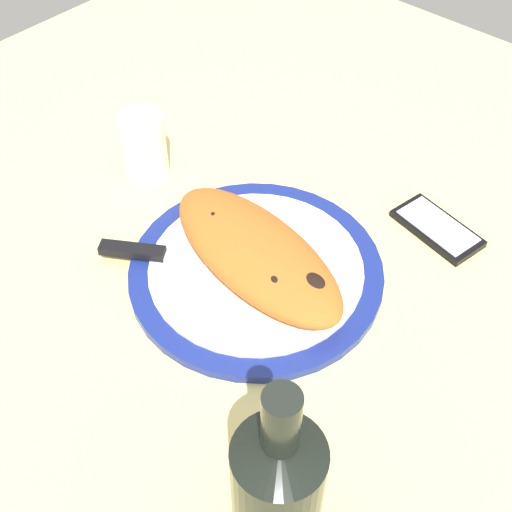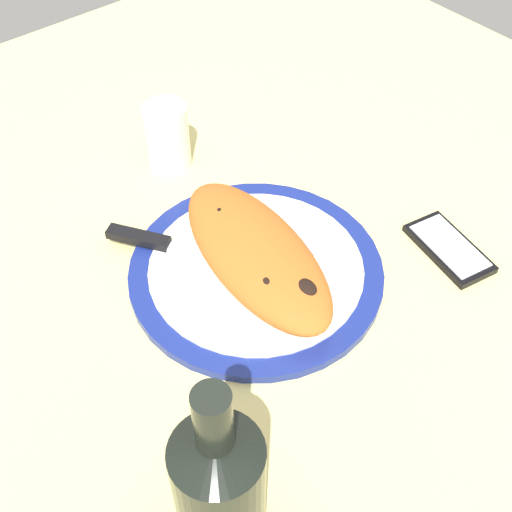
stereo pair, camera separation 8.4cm
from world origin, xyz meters
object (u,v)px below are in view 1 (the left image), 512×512
object	(u,v)px
plate	(256,271)
calzone	(257,257)
wine_bottle	(277,491)
smartphone	(437,228)
fork	(278,227)
knife	(159,254)
water_glass	(145,150)

from	to	relation	value
plate	calzone	distance (cm)	3.51
plate	wine_bottle	xyz separation A→B (cm)	(-23.50, 23.60, 9.43)
calzone	wine_bottle	size ratio (longest dim) A/B	1.19
calzone	smartphone	world-z (taller)	calzone
plate	fork	xyz separation A→B (cm)	(2.33, -7.14, 1.03)
fork	wine_bottle	bearing A→B (deg)	130.04
plate	knife	distance (cm)	12.74
plate	fork	size ratio (longest dim) A/B	2.05
water_glass	fork	bearing A→B (deg)	-172.94
plate	smartphone	xyz separation A→B (cm)	(-13.37, -22.59, -0.20)
smartphone	knife	bearing A→B (deg)	51.19
plate	water_glass	distance (cm)	26.22
plate	wine_bottle	distance (cm)	34.61
calzone	wine_bottle	world-z (taller)	wine_bottle
knife	smartphone	distance (cm)	38.11
water_glass	knife	bearing A→B (deg)	143.10
knife	water_glass	distance (cm)	19.04
knife	wine_bottle	xyz separation A→B (cm)	(-34.00, 16.51, 8.12)
plate	knife	xyz separation A→B (cm)	(10.50, 7.09, 1.31)
wine_bottle	calzone	bearing A→B (deg)	-45.26
fork	knife	xyz separation A→B (cm)	(8.17, 14.23, 0.28)
calzone	wine_bottle	bearing A→B (deg)	134.74
wine_bottle	fork	bearing A→B (deg)	-49.96
fork	knife	world-z (taller)	knife
plate	smartphone	world-z (taller)	plate
calzone	fork	xyz separation A→B (cm)	(2.85, -7.55, -2.42)
plate	calzone	world-z (taller)	calzone
plate	fork	bearing A→B (deg)	-71.89
calzone	fork	distance (cm)	8.42
calzone	fork	bearing A→B (deg)	-69.32
wine_bottle	water_glass	bearing A→B (deg)	-29.57
smartphone	wine_bottle	size ratio (longest dim) A/B	0.52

